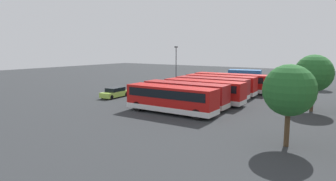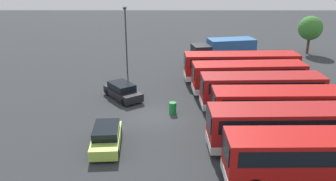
{
  "view_description": "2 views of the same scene",
  "coord_description": "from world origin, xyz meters",
  "px_view_note": "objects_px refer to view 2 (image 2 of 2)",
  "views": [
    {
      "loc": [
        35.02,
        26.66,
        6.99
      ],
      "look_at": [
        2.7,
        4.61,
        1.34
      ],
      "focal_mm": 31.41,
      "sensor_mm": 36.0,
      "label": 1
    },
    {
      "loc": [
        25.88,
        1.19,
        11.53
      ],
      "look_at": [
        -2.04,
        1.1,
        1.46
      ],
      "focal_mm": 37.29,
      "sensor_mm": 36.0,
      "label": 2
    }
  ],
  "objects_px": {
    "car_hatchback_silver": "(123,91)",
    "lamp_post_tall": "(126,35)",
    "car_small_green": "(106,137)",
    "box_truck_blue": "(224,51)",
    "bus_single_deck_third": "(261,90)",
    "bus_single_deck_sixth": "(319,157)",
    "bus_single_deck_second": "(248,77)",
    "bus_single_deck_fourth": "(283,107)",
    "bus_single_deck_near_end": "(241,66)",
    "waste_bin_yellow": "(173,108)",
    "bus_single_deck_fifth": "(288,127)"
  },
  "relations": [
    {
      "from": "bus_single_deck_fourth",
      "to": "car_small_green",
      "type": "relative_size",
      "value": 2.34
    },
    {
      "from": "bus_single_deck_near_end",
      "to": "bus_single_deck_fourth",
      "type": "bearing_deg",
      "value": 4.89
    },
    {
      "from": "bus_single_deck_third",
      "to": "box_truck_blue",
      "type": "bearing_deg",
      "value": -175.51
    },
    {
      "from": "car_small_green",
      "to": "bus_single_deck_near_end",
      "type": "bearing_deg",
      "value": 140.65
    },
    {
      "from": "bus_single_deck_fourth",
      "to": "car_hatchback_silver",
      "type": "distance_m",
      "value": 14.01
    },
    {
      "from": "lamp_post_tall",
      "to": "bus_single_deck_near_end",
      "type": "bearing_deg",
      "value": 77.06
    },
    {
      "from": "car_hatchback_silver",
      "to": "lamp_post_tall",
      "type": "height_order",
      "value": "lamp_post_tall"
    },
    {
      "from": "bus_single_deck_fifth",
      "to": "bus_single_deck_sixth",
      "type": "relative_size",
      "value": 1.01
    },
    {
      "from": "bus_single_deck_sixth",
      "to": "waste_bin_yellow",
      "type": "distance_m",
      "value": 12.57
    },
    {
      "from": "bus_single_deck_second",
      "to": "bus_single_deck_fourth",
      "type": "bearing_deg",
      "value": 7.77
    },
    {
      "from": "bus_single_deck_second",
      "to": "bus_single_deck_third",
      "type": "height_order",
      "value": "same"
    },
    {
      "from": "bus_single_deck_fourth",
      "to": "bus_single_deck_fifth",
      "type": "bearing_deg",
      "value": -11.26
    },
    {
      "from": "box_truck_blue",
      "to": "lamp_post_tall",
      "type": "distance_m",
      "value": 12.16
    },
    {
      "from": "lamp_post_tall",
      "to": "box_truck_blue",
      "type": "bearing_deg",
      "value": 106.46
    },
    {
      "from": "bus_single_deck_second",
      "to": "bus_single_deck_fifth",
      "type": "xyz_separation_m",
      "value": [
        10.77,
        0.32,
        -0.0
      ]
    },
    {
      "from": "waste_bin_yellow",
      "to": "lamp_post_tall",
      "type": "bearing_deg",
      "value": -156.28
    },
    {
      "from": "bus_single_deck_second",
      "to": "bus_single_deck_third",
      "type": "bearing_deg",
      "value": 5.0
    },
    {
      "from": "car_hatchback_silver",
      "to": "bus_single_deck_near_end",
      "type": "bearing_deg",
      "value": 113.98
    },
    {
      "from": "bus_single_deck_near_end",
      "to": "bus_single_deck_sixth",
      "type": "height_order",
      "value": "same"
    },
    {
      "from": "bus_single_deck_second",
      "to": "waste_bin_yellow",
      "type": "height_order",
      "value": "bus_single_deck_second"
    },
    {
      "from": "box_truck_blue",
      "to": "waste_bin_yellow",
      "type": "bearing_deg",
      "value": -23.35
    },
    {
      "from": "bus_single_deck_sixth",
      "to": "box_truck_blue",
      "type": "relative_size",
      "value": 1.32
    },
    {
      "from": "box_truck_blue",
      "to": "waste_bin_yellow",
      "type": "relative_size",
      "value": 8.26
    },
    {
      "from": "bus_single_deck_second",
      "to": "car_small_green",
      "type": "relative_size",
      "value": 2.36
    },
    {
      "from": "bus_single_deck_fourth",
      "to": "waste_bin_yellow",
      "type": "distance_m",
      "value": 8.59
    },
    {
      "from": "car_hatchback_silver",
      "to": "lamp_post_tall",
      "type": "distance_m",
      "value": 8.8
    },
    {
      "from": "car_small_green",
      "to": "waste_bin_yellow",
      "type": "distance_m",
      "value": 7.18
    },
    {
      "from": "bus_single_deck_third",
      "to": "bus_single_deck_fifth",
      "type": "xyz_separation_m",
      "value": [
        7.08,
        -0.0,
        0.0
      ]
    },
    {
      "from": "bus_single_deck_sixth",
      "to": "car_small_green",
      "type": "distance_m",
      "value": 13.07
    },
    {
      "from": "bus_single_deck_third",
      "to": "bus_single_deck_second",
      "type": "bearing_deg",
      "value": -175.0
    },
    {
      "from": "bus_single_deck_third",
      "to": "bus_single_deck_sixth",
      "type": "distance_m",
      "value": 10.83
    },
    {
      "from": "car_small_green",
      "to": "waste_bin_yellow",
      "type": "bearing_deg",
      "value": 141.37
    },
    {
      "from": "bus_single_deck_third",
      "to": "bus_single_deck_fourth",
      "type": "height_order",
      "value": "same"
    },
    {
      "from": "bus_single_deck_third",
      "to": "car_hatchback_silver",
      "type": "relative_size",
      "value": 2.27
    },
    {
      "from": "bus_single_deck_second",
      "to": "car_small_green",
      "type": "distance_m",
      "value": 15.62
    },
    {
      "from": "bus_single_deck_near_end",
      "to": "bus_single_deck_third",
      "type": "xyz_separation_m",
      "value": [
        7.49,
        0.27,
        -0.0
      ]
    },
    {
      "from": "car_hatchback_silver",
      "to": "lamp_post_tall",
      "type": "bearing_deg",
      "value": -176.55
    },
    {
      "from": "bus_single_deck_second",
      "to": "bus_single_deck_fifth",
      "type": "relative_size",
      "value": 1.01
    },
    {
      "from": "bus_single_deck_near_end",
      "to": "bus_single_deck_fourth",
      "type": "xyz_separation_m",
      "value": [
        11.14,
        0.95,
        -0.0
      ]
    },
    {
      "from": "bus_single_deck_near_end",
      "to": "bus_single_deck_sixth",
      "type": "distance_m",
      "value": 18.33
    },
    {
      "from": "bus_single_deck_second",
      "to": "car_hatchback_silver",
      "type": "bearing_deg",
      "value": -83.12
    },
    {
      "from": "bus_single_deck_fifth",
      "to": "car_small_green",
      "type": "bearing_deg",
      "value": -91.7
    },
    {
      "from": "box_truck_blue",
      "to": "bus_single_deck_near_end",
      "type": "bearing_deg",
      "value": 7.38
    },
    {
      "from": "bus_single_deck_near_end",
      "to": "car_hatchback_silver",
      "type": "relative_size",
      "value": 2.61
    },
    {
      "from": "car_small_green",
      "to": "lamp_post_tall",
      "type": "relative_size",
      "value": 0.61
    },
    {
      "from": "bus_single_deck_sixth",
      "to": "bus_single_deck_second",
      "type": "bearing_deg",
      "value": -176.94
    },
    {
      "from": "bus_single_deck_fourth",
      "to": "waste_bin_yellow",
      "type": "height_order",
      "value": "bus_single_deck_fourth"
    },
    {
      "from": "lamp_post_tall",
      "to": "bus_single_deck_third",
      "type": "bearing_deg",
      "value": 50.45
    },
    {
      "from": "bus_single_deck_third",
      "to": "bus_single_deck_sixth",
      "type": "relative_size",
      "value": 0.99
    },
    {
      "from": "bus_single_deck_fifth",
      "to": "lamp_post_tall",
      "type": "bearing_deg",
      "value": -144.35
    }
  ]
}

